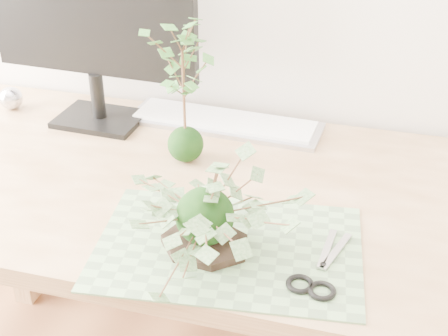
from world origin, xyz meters
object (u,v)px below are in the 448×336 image
at_px(desk, 217,221).
at_px(keyboard, 225,122).
at_px(ivy_kokedama, 204,193).
at_px(maple_kokedama, 183,61).
at_px(monitor, 90,17).

relative_size(desk, keyboard, 3.34).
bearing_deg(desk, ivy_kokedama, -79.64).
relative_size(ivy_kokedama, maple_kokedama, 0.92).
xyz_separation_m(desk, maple_kokedama, (-0.10, 0.08, 0.32)).
height_order(desk, maple_kokedama, maple_kokedama).
xyz_separation_m(desk, keyboard, (-0.06, 0.27, 0.10)).
relative_size(desk, maple_kokedama, 4.85).
distance_m(keyboard, monitor, 0.40).
relative_size(maple_kokedama, monitor, 0.64).
xyz_separation_m(maple_kokedama, keyboard, (0.04, 0.19, -0.22)).
bearing_deg(monitor, maple_kokedama, -24.16).
distance_m(desk, keyboard, 0.30).
height_order(maple_kokedama, monitor, monitor).
bearing_deg(monitor, desk, -28.61).
bearing_deg(maple_kokedama, keyboard, 79.10).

